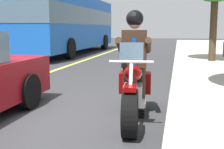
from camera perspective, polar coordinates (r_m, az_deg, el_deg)
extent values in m
plane|color=#333335|center=(5.07, -13.23, -8.03)|extent=(80.00, 80.00, 0.00)
cylinder|color=black|center=(4.01, 3.46, -7.41)|extent=(0.68, 0.26, 0.66)
cylinder|color=black|center=(5.51, 4.44, -2.92)|extent=(0.68, 0.26, 0.66)
cube|color=silver|center=(4.76, 4.06, -3.69)|extent=(0.58, 0.33, 0.32)
ellipsoid|color=#720505|center=(4.50, 3.98, 0.25)|extent=(0.58, 0.33, 0.24)
cube|color=black|center=(5.05, 4.30, 0.72)|extent=(0.72, 0.35, 0.12)
cube|color=#720505|center=(5.43, 6.76, -1.52)|extent=(0.41, 0.16, 0.36)
cube|color=#720505|center=(5.45, 2.12, -1.43)|extent=(0.41, 0.16, 0.36)
cylinder|color=silver|center=(3.96, 3.52, -3.57)|extent=(0.35, 0.08, 0.76)
cylinder|color=silver|center=(4.05, 3.71, 2.44)|extent=(0.09, 0.60, 0.04)
cube|color=#720505|center=(3.92, 3.51, -2.49)|extent=(0.37, 0.19, 0.06)
cylinder|color=silver|center=(5.08, 6.02, -4.76)|extent=(0.90, 0.17, 0.08)
cube|color=slate|center=(4.06, 3.74, 4.16)|extent=(0.07, 0.32, 0.28)
cylinder|color=black|center=(5.00, 5.58, -3.10)|extent=(0.14, 0.14, 0.84)
cube|color=black|center=(5.03, 5.50, -7.37)|extent=(0.27, 0.13, 0.10)
cylinder|color=black|center=(5.01, 2.83, -3.04)|extent=(0.14, 0.14, 0.84)
cube|color=black|center=(5.04, 2.75, -7.30)|extent=(0.27, 0.13, 0.10)
cube|color=black|center=(4.91, 4.29, 4.95)|extent=(0.36, 0.43, 0.60)
cube|color=navy|center=(4.75, 4.20, 4.34)|extent=(0.03, 0.07, 0.44)
cylinder|color=black|center=(4.72, 6.88, 5.49)|extent=(0.56, 0.15, 0.28)
cylinder|color=black|center=(4.74, 1.53, 5.56)|extent=(0.56, 0.15, 0.28)
sphere|color=tan|center=(4.90, 4.35, 9.98)|extent=(0.22, 0.22, 0.22)
sphere|color=black|center=(4.90, 4.36, 10.56)|extent=(0.28, 0.28, 0.28)
cube|color=blue|center=(17.61, -8.18, 9.79)|extent=(11.00, 2.50, 2.85)
cube|color=slate|center=(17.61, -8.21, 10.84)|extent=(11.04, 2.52, 0.90)
cube|color=slate|center=(22.84, -3.27, 10.18)|extent=(0.06, 2.40, 1.90)
cylinder|color=black|center=(21.42, -7.74, 6.19)|extent=(1.00, 0.30, 1.00)
cylinder|color=black|center=(20.71, -1.45, 6.18)|extent=(1.00, 0.30, 1.00)
cylinder|color=black|center=(15.22, -16.59, 4.87)|extent=(1.00, 0.30, 1.00)
cylinder|color=black|center=(14.22, -8.07, 4.90)|extent=(1.00, 0.30, 1.00)
cylinder|color=black|center=(5.61, -15.72, -3.13)|extent=(0.64, 0.22, 0.64)
cylinder|color=#42301E|center=(12.67, 18.74, 8.39)|extent=(0.28, 0.28, 2.61)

